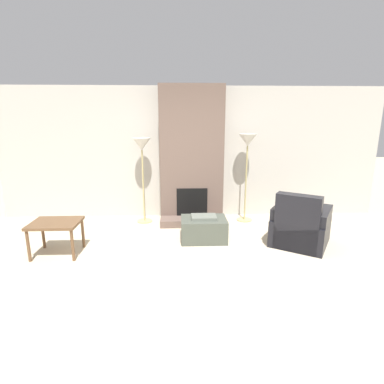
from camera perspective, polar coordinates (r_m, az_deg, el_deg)
ground_plane at (r=3.90m, az=1.36°, el=-16.75°), size 24.00×24.00×0.00m
wall_back at (r=6.09m, az=-0.17°, el=7.36°), size 7.66×0.06×2.60m
fireplace at (r=5.84m, az=-0.07°, el=6.53°), size 1.22×0.78×2.60m
ottoman at (r=5.03m, az=2.24°, el=-7.01°), size 0.75×0.53×0.43m
armchair at (r=5.12m, az=19.86°, el=-6.42°), size 1.16×1.17×0.89m
side_table at (r=4.88m, az=-24.55°, el=-5.96°), size 0.70×0.55×0.51m
floor_lamp_left at (r=5.73m, az=-9.53°, el=7.84°), size 0.34×0.34×1.64m
floor_lamp_right at (r=5.83m, az=10.52°, el=8.51°), size 0.34×0.34×1.70m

